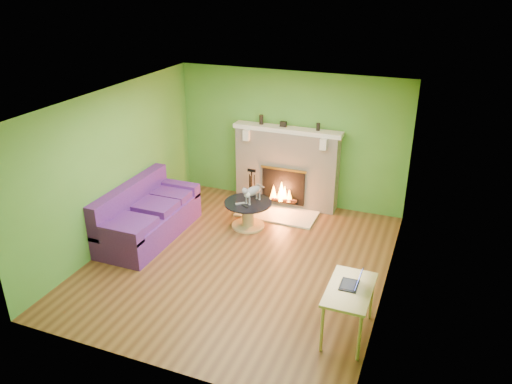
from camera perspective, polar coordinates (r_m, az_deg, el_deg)
floor at (r=8.08m, az=-1.82°, el=-7.89°), size 5.00×5.00×0.00m
ceiling at (r=7.06m, az=-2.10°, el=10.32°), size 5.00×5.00×0.00m
wall_back at (r=9.67m, az=3.94°, el=6.09°), size 5.00×0.00×5.00m
wall_front at (r=5.54m, az=-12.33°, el=-9.05°), size 5.00×0.00×5.00m
wall_left at (r=8.56m, az=-15.94°, el=2.77°), size 0.00×5.00×5.00m
wall_right at (r=6.97m, az=15.32°, el=-2.12°), size 0.00×5.00×5.00m
window_frame at (r=6.06m, az=14.38°, el=-3.50°), size 0.00×1.20×1.20m
window_pane at (r=6.06m, az=14.31°, el=-3.49°), size 0.00×1.06×1.06m
fireplace at (r=9.68m, az=3.51°, el=2.81°), size 2.10×0.46×1.58m
hearth at (r=9.54m, az=2.43°, el=-2.48°), size 1.50×0.75×0.03m
mantel at (r=9.41m, az=3.59°, el=7.13°), size 2.10×0.28×0.08m
sofa at (r=8.86m, az=-12.46°, el=-2.75°), size 0.94×2.09×0.94m
coffee_table at (r=8.98m, az=-0.92°, el=-2.35°), size 0.86×0.86×0.48m
desk at (r=6.40m, az=10.63°, el=-11.39°), size 0.54×0.94×0.69m
cat at (r=8.84m, az=-0.34°, el=-0.11°), size 0.37×0.59×0.35m
remote_silver at (r=8.83m, az=-1.83°, el=-1.32°), size 0.16×0.14×0.02m
remote_black at (r=8.73m, az=-1.26°, el=-1.61°), size 0.16×0.12×0.02m
laptop at (r=6.33m, az=10.68°, el=-9.68°), size 0.26×0.29×0.22m
fire_tools at (r=9.69m, az=-0.50°, el=0.55°), size 0.20×0.20×0.76m
mantel_vase_left at (r=9.57m, az=0.61°, el=8.27°), size 0.08×0.08×0.18m
mantel_vase_right at (r=9.26m, az=7.12°, el=7.41°), size 0.07×0.07×0.14m
mantel_box at (r=9.44m, az=3.14°, el=7.76°), size 0.12×0.08×0.10m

